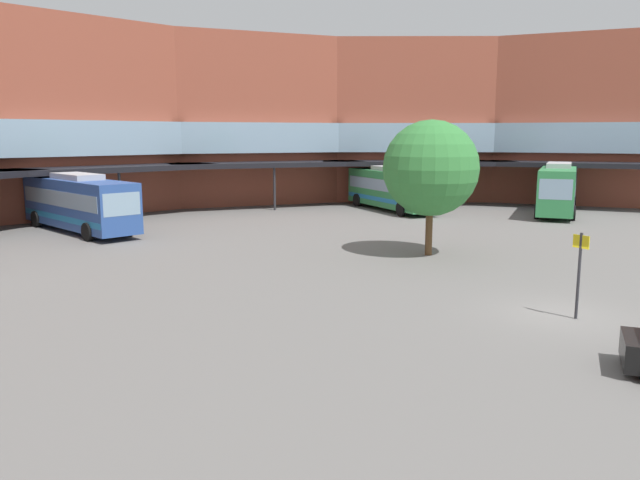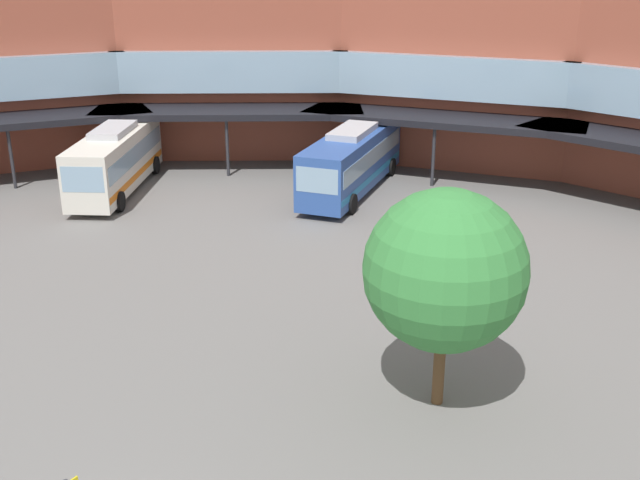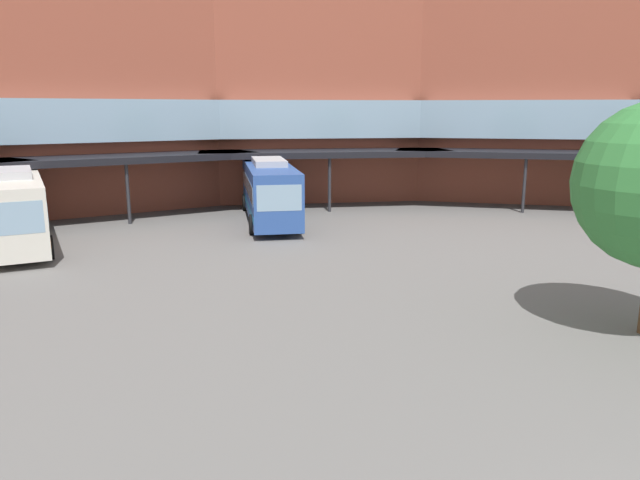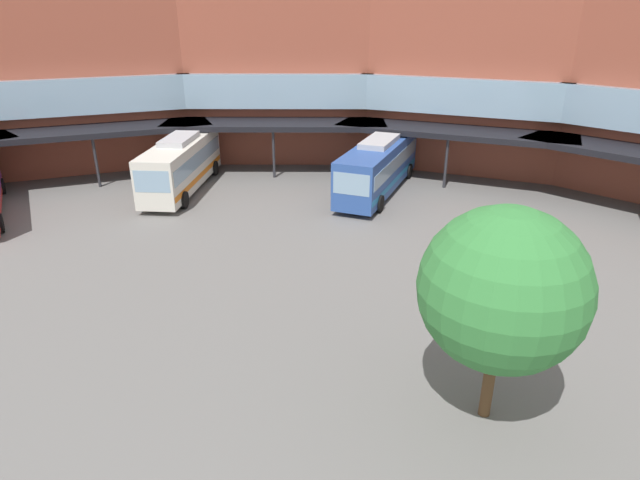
{
  "view_description": "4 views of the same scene",
  "coord_description": "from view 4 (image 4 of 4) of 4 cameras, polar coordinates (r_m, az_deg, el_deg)",
  "views": [
    {
      "loc": [
        -21.68,
        -5.15,
        6.14
      ],
      "look_at": [
        2.44,
        11.79,
        1.14
      ],
      "focal_mm": 34.79,
      "sensor_mm": 36.0,
      "label": 1
    },
    {
      "loc": [
        7.36,
        -12.72,
        13.3
      ],
      "look_at": [
        2.62,
        14.27,
        2.92
      ],
      "focal_mm": 43.4,
      "sensor_mm": 36.0,
      "label": 2
    },
    {
      "loc": [
        -7.59,
        -4.17,
        6.59
      ],
      "look_at": [
        -0.82,
        14.38,
        2.25
      ],
      "focal_mm": 33.48,
      "sensor_mm": 36.0,
      "label": 3
    },
    {
      "loc": [
        4.97,
        -5.85,
        11.83
      ],
      "look_at": [
        0.86,
        14.28,
        2.95
      ],
      "focal_mm": 30.23,
      "sensor_mm": 36.0,
      "label": 4
    }
  ],
  "objects": [
    {
      "name": "plaza_tree",
      "position": [
        16.2,
        18.77,
        -4.98
      ],
      "size": [
        4.87,
        4.87,
        6.92
      ],
      "color": "brown",
      "rests_on": "ground"
    },
    {
      "name": "bus_3",
      "position": [
        38.89,
        -14.46,
        7.87
      ],
      "size": [
        3.78,
        11.15,
        3.79
      ],
      "rotation": [
        0.0,
        0.0,
        4.83
      ],
      "color": "silver",
      "rests_on": "ground"
    },
    {
      "name": "station_building",
      "position": [
        31.94,
        2.54,
        14.89
      ],
      "size": [
        86.08,
        44.39,
        14.77
      ],
      "color": "#9E4C38",
      "rests_on": "ground"
    },
    {
      "name": "bus_0",
      "position": [
        37.5,
        6.2,
        7.87
      ],
      "size": [
        4.63,
        11.93,
        3.73
      ],
      "rotation": [
        0.0,
        0.0,
        4.53
      ],
      "color": "#2D519E",
      "rests_on": "ground"
    }
  ]
}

